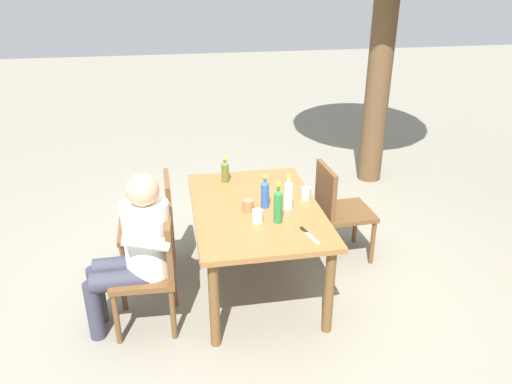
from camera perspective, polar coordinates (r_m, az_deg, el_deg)
ground_plane at (r=4.11m, az=0.00°, el=-10.72°), size 24.00×24.00×0.00m
dining_table at (r=3.78m, az=0.00°, el=-2.90°), size 1.44×0.96×0.72m
chair_near_right at (r=3.53m, az=-11.70°, el=-8.36°), size 0.46×0.46×0.87m
chair_far_left at (r=4.31m, az=9.47°, el=-1.73°), size 0.46×0.46×0.87m
chair_near_left at (r=4.09m, az=-11.64°, el=-3.43°), size 0.45×0.45×0.87m
person_in_white_shirt at (r=3.45m, az=-13.76°, el=-6.12°), size 0.47×0.62×1.18m
bottle_clear at (r=3.66m, az=3.80°, el=-0.24°), size 0.06×0.06×0.28m
bottle_green at (r=3.46m, az=2.59°, el=-1.54°), size 0.06×0.06×0.31m
bottle_olive at (r=4.14m, az=-3.62°, el=2.44°), size 0.06×0.06×0.22m
bottle_blue at (r=3.68m, az=1.05°, el=-0.17°), size 0.06×0.06×0.27m
cup_white at (r=3.49m, az=0.17°, el=-2.83°), size 0.07×0.07×0.10m
cup_steel at (r=3.85m, az=5.80°, el=-0.16°), size 0.08×0.08×0.10m
cup_terracotta at (r=3.65m, az=-0.93°, el=-1.60°), size 0.08×0.08×0.09m
table_knife at (r=3.37m, az=6.09°, el=-4.89°), size 0.24×0.08×0.01m
backpack_by_near_side at (r=5.07m, az=2.85°, el=-0.72°), size 0.34×0.21×0.44m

